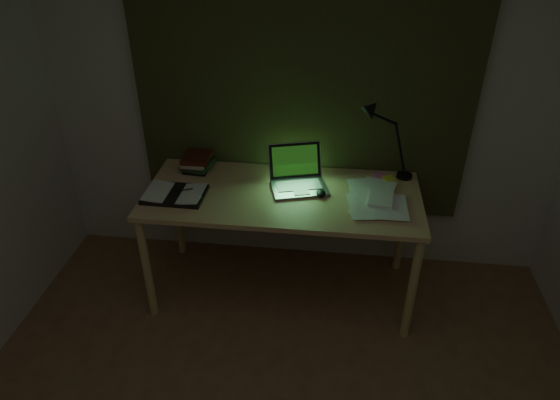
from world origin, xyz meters
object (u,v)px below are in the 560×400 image
at_px(book_stack, 197,162).
at_px(desk_lamp, 410,138).
at_px(laptop, 300,172).
at_px(desk, 282,244).
at_px(loose_papers, 373,197).
at_px(open_textbook, 175,194).

bearing_deg(book_stack, desk_lamp, 2.05).
height_order(laptop, desk_lamp, desk_lamp).
xyz_separation_m(desk, loose_papers, (0.56, 0.01, 0.41)).
relative_size(book_stack, desk_lamp, 0.37).
bearing_deg(open_textbook, desk, 10.47).
xyz_separation_m(laptop, open_textbook, (-0.77, -0.17, -0.11)).
xyz_separation_m(laptop, desk_lamp, (0.68, 0.24, 0.16)).
bearing_deg(desk, desk_lamp, 21.25).
height_order(book_stack, loose_papers, book_stack).
distance_m(desk, loose_papers, 0.70).
distance_m(desk, open_textbook, 0.79).
xyz_separation_m(open_textbook, loose_papers, (1.23, 0.12, -0.01)).
bearing_deg(desk_lamp, book_stack, 174.03).
relative_size(loose_papers, desk_lamp, 0.63).
height_order(laptop, open_textbook, laptop).
relative_size(open_textbook, loose_papers, 1.05).
bearing_deg(loose_papers, desk_lamp, 53.26).
bearing_deg(desk_lamp, laptop, -168.56).
bearing_deg(open_textbook, loose_papers, 6.69).
distance_m(loose_papers, desk_lamp, 0.46).
xyz_separation_m(book_stack, loose_papers, (1.18, -0.24, -0.05)).
bearing_deg(loose_papers, laptop, 173.43).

